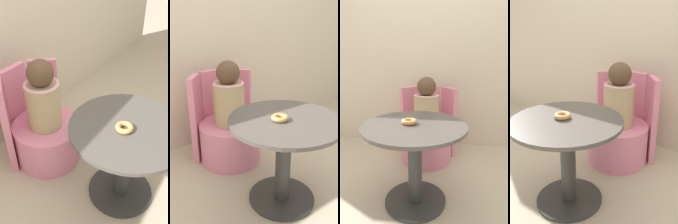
# 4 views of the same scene
# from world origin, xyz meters

# --- Properties ---
(ground_plane) EXTENTS (12.00, 12.00, 0.00)m
(ground_plane) POSITION_xyz_m (0.00, 0.00, 0.00)
(ground_plane) COLOR #B7A88E
(round_table) EXTENTS (0.73, 0.73, 0.62)m
(round_table) POSITION_xyz_m (-0.03, -0.03, 0.43)
(round_table) COLOR #333333
(round_table) RESTS_ON ground_plane
(tub_chair) EXTENTS (0.53, 0.53, 0.35)m
(tub_chair) POSITION_xyz_m (-0.04, 0.64, 0.17)
(tub_chair) COLOR pink
(tub_chair) RESTS_ON ground_plane
(booth_backrest) EXTENTS (0.62, 0.23, 0.76)m
(booth_backrest) POSITION_xyz_m (-0.04, 0.86, 0.38)
(booth_backrest) COLOR pink
(booth_backrest) RESTS_ON ground_plane
(child_figure) EXTENTS (0.26, 0.26, 0.54)m
(child_figure) POSITION_xyz_m (-0.04, 0.64, 0.60)
(child_figure) COLOR tan
(child_figure) RESTS_ON tub_chair
(donut) EXTENTS (0.11, 0.11, 0.03)m
(donut) POSITION_xyz_m (-0.07, -0.03, 0.64)
(donut) COLOR tan
(donut) RESTS_ON round_table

